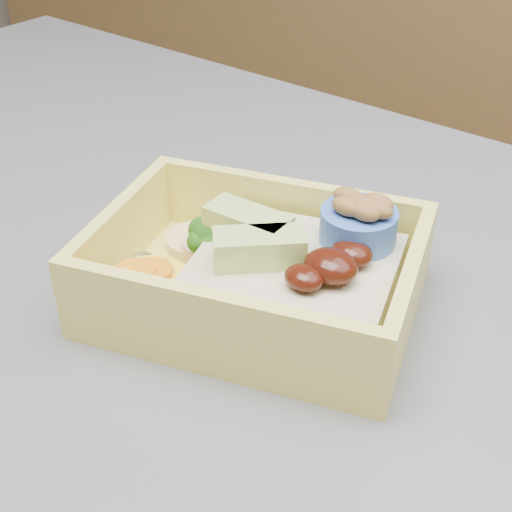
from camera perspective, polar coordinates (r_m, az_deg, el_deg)
The scene contains 1 object.
bento_box at distance 0.38m, azimuth 0.86°, elevation -1.39°, with size 0.20×0.17×0.06m.
Camera 1 is at (0.11, -0.20, 1.16)m, focal length 50.00 mm.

